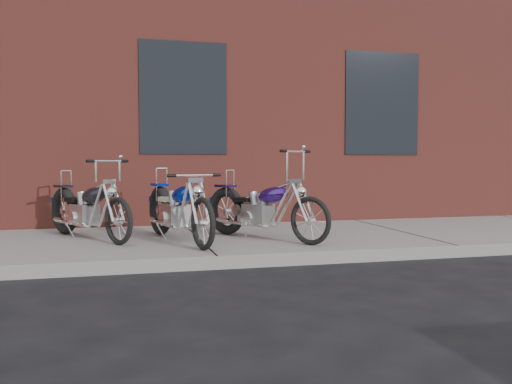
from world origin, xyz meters
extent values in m
plane|color=black|center=(0.00, 0.00, 0.00)|extent=(120.00, 120.00, 0.00)
cube|color=slate|center=(0.00, 1.50, 0.07)|extent=(22.00, 3.00, 0.15)
cube|color=brown|center=(0.00, 8.00, 4.00)|extent=(22.00, 10.00, 8.00)
torus|color=black|center=(0.51, 1.58, 0.48)|extent=(0.48, 0.63, 0.67)
torus|color=black|center=(1.33, 0.36, 0.45)|extent=(0.39, 0.54, 0.60)
cube|color=#A4A4A4|center=(0.85, 1.08, 0.48)|extent=(0.42, 0.45, 0.28)
ellipsoid|color=#411D89|center=(0.99, 0.87, 0.75)|extent=(0.49, 0.56, 0.29)
cube|color=black|center=(0.71, 1.28, 0.66)|extent=(0.33, 0.34, 0.06)
cylinder|color=white|center=(1.26, 0.46, 0.70)|extent=(0.18, 0.25, 0.50)
cylinder|color=white|center=(1.20, 0.56, 1.31)|extent=(0.44, 0.31, 0.03)
cylinder|color=white|center=(0.56, 1.52, 0.84)|extent=(0.03, 0.03, 0.45)
cylinder|color=white|center=(0.82, 1.32, 0.35)|extent=(0.50, 0.72, 0.04)
torus|color=black|center=(-0.43, 1.75, 0.49)|extent=(0.30, 0.70, 0.69)
torus|color=black|center=(-0.05, 0.30, 0.46)|extent=(0.22, 0.62, 0.62)
cube|color=#A4A4A4|center=(-0.28, 1.16, 0.48)|extent=(0.36, 0.44, 0.29)
ellipsoid|color=#092DCA|center=(-0.21, 0.90, 0.76)|extent=(0.37, 0.57, 0.29)
cube|color=beige|center=(-0.34, 1.40, 0.68)|extent=(0.29, 0.32, 0.06)
cylinder|color=white|center=(-0.08, 0.41, 0.71)|extent=(0.11, 0.28, 0.51)
cylinder|color=white|center=(-0.11, 0.53, 1.02)|extent=(0.52, 0.16, 0.03)
cylinder|color=white|center=(-0.41, 1.67, 0.86)|extent=(0.03, 0.03, 0.46)
cylinder|color=white|center=(-0.22, 1.39, 0.36)|extent=(0.26, 0.84, 0.05)
torus|color=black|center=(-1.71, 2.19, 0.48)|extent=(0.45, 0.63, 0.66)
torus|color=black|center=(-0.97, 0.96, 0.45)|extent=(0.36, 0.55, 0.60)
cube|color=#A4A4A4|center=(-1.41, 1.69, 0.47)|extent=(0.41, 0.45, 0.28)
ellipsoid|color=black|center=(-1.28, 1.47, 0.74)|extent=(0.47, 0.56, 0.28)
cube|color=black|center=(-1.53, 1.89, 0.66)|extent=(0.32, 0.33, 0.06)
cylinder|color=white|center=(-1.03, 1.05, 0.69)|extent=(0.17, 0.25, 0.50)
cylinder|color=white|center=(-1.09, 1.15, 1.19)|extent=(0.45, 0.28, 0.03)
cylinder|color=white|center=(-1.67, 2.13, 0.83)|extent=(0.03, 0.03, 0.44)
cylinder|color=white|center=(-1.42, 1.92, 0.35)|extent=(0.46, 0.73, 0.04)
camera|label=1|loc=(-1.04, -5.77, 1.18)|focal=38.00mm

